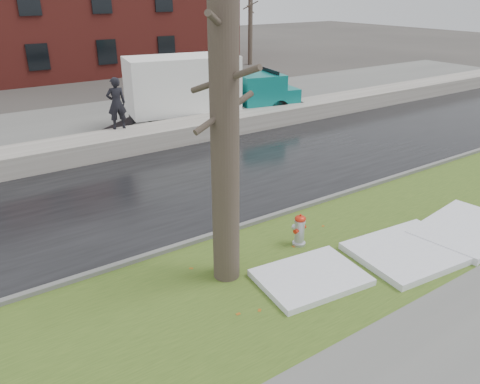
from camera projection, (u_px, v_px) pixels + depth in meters
ground at (282, 239)px, 11.68m from camera, size 120.00×120.00×0.00m
verge at (316, 260)px, 10.73m from camera, size 60.00×4.50×0.04m
sidewalk at (469, 358)px, 7.88m from camera, size 60.00×3.00×0.05m
road at (194, 182)px, 15.09m from camera, size 60.00×7.00×0.03m
parking_lot at (105, 123)px, 21.53m from camera, size 60.00×9.00×0.03m
curb at (258, 221)px, 12.41m from camera, size 60.00×0.15×0.14m
snowbank at (141, 139)px, 18.12m from camera, size 60.00×1.60×0.75m
bg_tree_right at (250, 21)px, 36.76m from camera, size 1.40×1.62×6.50m
fire_hydrant at (300, 229)px, 11.18m from camera, size 0.40×0.37×0.81m
tree at (225, 116)px, 8.73m from camera, size 1.45×1.71×6.98m
box_truck at (204, 88)px, 20.98m from camera, size 9.29×3.53×3.07m
worker at (116, 103)px, 17.71m from camera, size 0.77×0.55×1.97m
snow_patch_near at (410, 251)px, 10.90m from camera, size 2.78×2.24×0.16m
snow_patch_far at (311, 277)px, 9.93m from camera, size 2.36×1.83×0.14m
snow_patch_side at (465, 229)px, 11.88m from camera, size 3.03×2.18×0.18m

